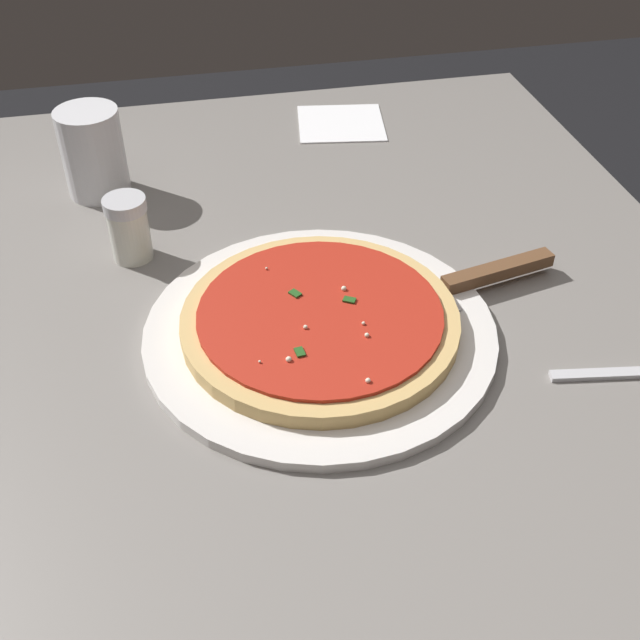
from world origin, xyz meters
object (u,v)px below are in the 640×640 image
Objects in this scene: napkin_folded_right at (341,123)px; parmesan_shaker at (129,228)px; pizza at (320,320)px; cup_tall_drink at (93,152)px; pizza_server at (465,282)px; serving_plate at (320,331)px.

napkin_folded_right is 1.63× the size of parmesan_shaker.
cup_tall_drink is at bearing -147.09° from pizza.
pizza is 3.64× the size of parmesan_shaker.
pizza_server reaches higher than napkin_folded_right.
serving_plate reaches higher than napkin_folded_right.
pizza_server is (-0.03, 0.16, -0.00)m from pizza.
pizza_server is 2.09× the size of cup_tall_drink.
pizza is 2.51× the size of cup_tall_drink.
pizza_server is at bearing 101.95° from pizza.
pizza_server is 3.03× the size of parmesan_shaker.
pizza reaches higher than napkin_folded_right.
cup_tall_drink reaches higher than pizza.
pizza is 0.46m from napkin_folded_right.
pizza_server is 0.41m from napkin_folded_right.
parmesan_shaker is at bearing -134.91° from pizza.
pizza is 0.39m from cup_tall_drink.
pizza_server is at bearing 51.84° from cup_tall_drink.
serving_plate is 0.46m from napkin_folded_right.
cup_tall_drink is (-0.33, -0.21, 0.05)m from serving_plate.
cup_tall_drink is (-0.29, -0.37, 0.04)m from pizza_server.
serving_plate is 1.53× the size of pizza_server.
cup_tall_drink is 0.16m from parmesan_shaker.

